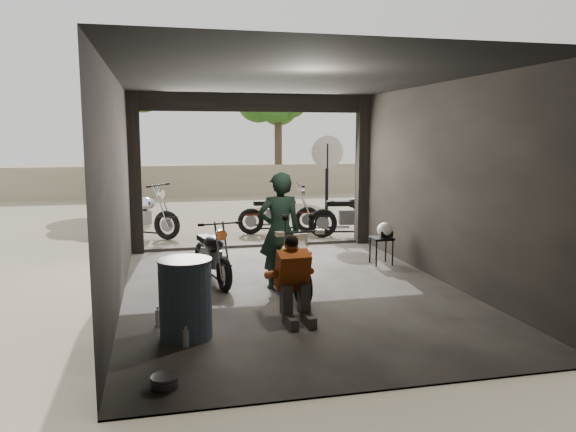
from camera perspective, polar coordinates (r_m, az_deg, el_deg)
name	(u,v)px	position (r m, az deg, el deg)	size (l,w,h in m)	color
ground	(292,291)	(8.67, 0.39, -7.64)	(80.00, 80.00, 0.00)	#7A6D56
garage	(284,204)	(8.94, -0.42, 1.21)	(7.00, 7.13, 3.20)	#2D2B28
boundary_wall	(209,181)	(22.26, -8.07, 3.59)	(18.00, 0.30, 1.20)	gray
tree_left	(123,88)	(20.70, -16.37, 12.38)	(2.20, 2.20, 5.60)	#382B1E
tree_right	(278,105)	(22.64, -1.01, 11.24)	(2.20, 2.20, 5.00)	#382B1E
main_bike	(288,260)	(8.32, 0.05, -4.53)	(0.66, 1.60, 1.07)	#F2E7CC
left_bike	(212,250)	(9.14, -7.74, -3.49)	(0.64, 1.55, 1.05)	black
outside_bike_a	(139,211)	(13.43, -14.88, 0.53)	(0.77, 1.88, 1.27)	black
outside_bike_b	(279,209)	(13.56, -0.89, 0.71)	(0.73, 1.76, 1.19)	#40150F
outside_bike_c	(355,211)	(13.10, 6.80, 0.56)	(0.77, 1.87, 1.27)	black
rider	(280,231)	(8.59, -0.86, -1.57)	(0.66, 0.43, 1.82)	black
mechanic	(295,282)	(7.11, 0.74, -6.73)	(0.54, 0.74, 1.07)	#C4561A
stool	(381,241)	(10.39, 9.47, -2.55)	(0.38, 0.38, 0.52)	black
helmet	(385,230)	(10.38, 9.81, -1.39)	(0.29, 0.30, 0.27)	white
oil_drum	(186,300)	(6.69, -10.36, -8.39)	(0.61, 0.61, 0.95)	#3D5267
sign_post	(327,168)	(13.51, 3.99, 4.91)	(0.79, 0.08, 2.36)	black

